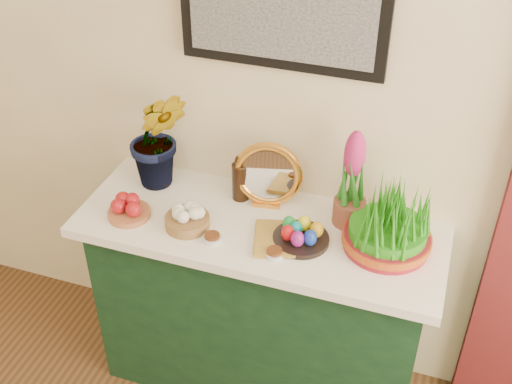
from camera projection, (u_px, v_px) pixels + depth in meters
sideboard at (260, 310)px, 2.70m from camera, size 1.30×0.45×0.85m
tablecloth at (260, 227)px, 2.44m from camera, size 1.40×0.55×0.04m
hyacinth_green at (157, 123)px, 2.48m from camera, size 0.35×0.32×0.57m
apple_bowl at (129, 209)px, 2.44m from camera, size 0.19×0.19×0.08m
garlic_basket at (187, 218)px, 2.39m from camera, size 0.21×0.21×0.09m
vinegar_cruet at (241, 180)px, 2.51m from camera, size 0.07×0.07×0.20m
mirror at (268, 175)px, 2.46m from camera, size 0.27×0.10×0.27m
book at (254, 237)px, 2.34m from camera, size 0.19×0.23×0.03m
spice_dish_left at (212, 238)px, 2.34m from camera, size 0.07×0.07×0.03m
spice_dish_right at (274, 253)px, 2.27m from camera, size 0.07×0.07×0.03m
egg_plate at (300, 235)px, 2.32m from camera, size 0.27×0.27×0.09m
hyacinth_pink at (352, 183)px, 2.33m from camera, size 0.12×0.12×0.40m
wheatgrass_sabzeh at (389, 222)px, 2.25m from camera, size 0.32×0.32×0.26m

